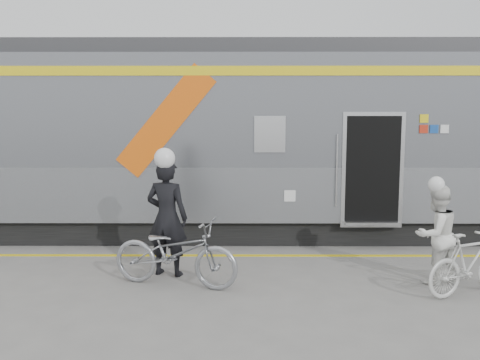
{
  "coord_description": "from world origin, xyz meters",
  "views": [
    {
      "loc": [
        -0.01,
        -7.09,
        2.61
      ],
      "look_at": [
        -0.05,
        1.6,
        1.5
      ],
      "focal_mm": 38.0,
      "sensor_mm": 36.0,
      "label": 1
    }
  ],
  "objects_px": {
    "woman": "(436,234)",
    "bicycle_right": "(470,264)",
    "man": "(167,218)",
    "bicycle_left": "(175,252)"
  },
  "relations": [
    {
      "from": "bicycle_left",
      "to": "woman",
      "type": "distance_m",
      "value": 4.05
    },
    {
      "from": "woman",
      "to": "man",
      "type": "bearing_deg",
      "value": -28.76
    },
    {
      "from": "woman",
      "to": "bicycle_right",
      "type": "xyz_separation_m",
      "value": [
        0.3,
        -0.55,
        -0.3
      ]
    },
    {
      "from": "man",
      "to": "woman",
      "type": "height_order",
      "value": "man"
    },
    {
      "from": "woman",
      "to": "bicycle_right",
      "type": "height_order",
      "value": "woman"
    },
    {
      "from": "man",
      "to": "woman",
      "type": "relative_size",
      "value": 1.24
    },
    {
      "from": "bicycle_left",
      "to": "woman",
      "type": "xyz_separation_m",
      "value": [
        4.04,
        0.18,
        0.24
      ]
    },
    {
      "from": "bicycle_left",
      "to": "woman",
      "type": "bearing_deg",
      "value": -71.77
    },
    {
      "from": "man",
      "to": "bicycle_left",
      "type": "xyz_separation_m",
      "value": [
        0.2,
        -0.55,
        -0.43
      ]
    },
    {
      "from": "man",
      "to": "bicycle_left",
      "type": "distance_m",
      "value": 0.73
    }
  ]
}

